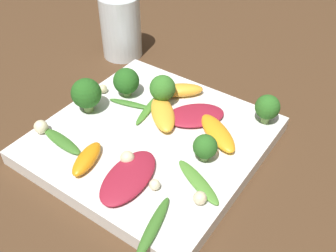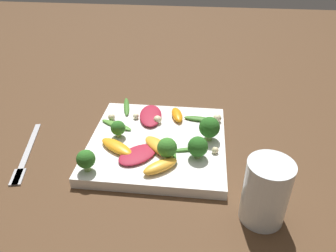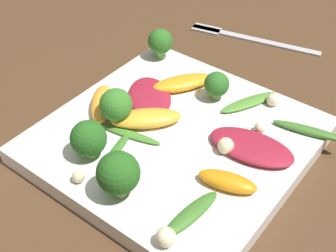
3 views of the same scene
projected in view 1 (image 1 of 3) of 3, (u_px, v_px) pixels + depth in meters
ground_plane at (152, 146)px, 0.52m from camera, size 2.40×2.40×0.00m
plate at (152, 140)px, 0.52m from camera, size 0.27×0.27×0.02m
drinking_glass at (121, 27)px, 0.67m from camera, size 0.07×0.07×0.11m
radicchio_leaf_0 at (195, 115)px, 0.53m from camera, size 0.09×0.09×0.01m
radicchio_leaf_1 at (128, 177)px, 0.45m from camera, size 0.10×0.06×0.01m
orange_segment_0 at (87, 159)px, 0.47m from camera, size 0.06×0.04×0.01m
orange_segment_1 at (218, 133)px, 0.50m from camera, size 0.07×0.08×0.01m
orange_segment_2 at (163, 113)px, 0.53m from camera, size 0.08×0.08×0.02m
orange_segment_3 at (180, 90)px, 0.57m from camera, size 0.06×0.07×0.02m
broccoli_floret_0 at (86, 94)px, 0.53m from camera, size 0.04×0.04×0.05m
broccoli_floret_1 at (207, 145)px, 0.46m from camera, size 0.03×0.03×0.04m
broccoli_floret_2 at (267, 108)px, 0.51m from camera, size 0.03×0.03×0.04m
broccoli_floret_3 at (126, 81)px, 0.56m from camera, size 0.04×0.04×0.04m
broccoli_floret_4 at (163, 88)px, 0.54m from camera, size 0.04×0.04×0.04m
arugula_sprig_0 at (153, 227)px, 0.40m from camera, size 0.08×0.03×0.01m
arugula_sprig_1 at (130, 104)px, 0.55m from camera, size 0.03×0.07×0.01m
arugula_sprig_2 at (198, 182)px, 0.44m from camera, size 0.05×0.08×0.01m
arugula_sprig_3 at (62, 141)px, 0.49m from camera, size 0.02×0.07×0.01m
arugula_sprig_4 at (148, 109)px, 0.55m from camera, size 0.08×0.03×0.00m
macadamia_nut_0 at (127, 158)px, 0.46m from camera, size 0.02×0.02×0.02m
macadamia_nut_1 at (200, 198)px, 0.42m from camera, size 0.02×0.02×0.02m
macadamia_nut_2 at (103, 89)px, 0.58m from camera, size 0.01×0.01×0.01m
macadamia_nut_3 at (41, 127)px, 0.51m from camera, size 0.02×0.02×0.02m
macadamia_nut_4 at (155, 185)px, 0.44m from camera, size 0.01×0.01×0.01m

